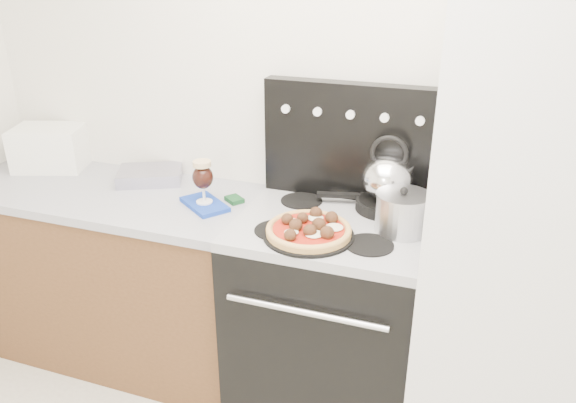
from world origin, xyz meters
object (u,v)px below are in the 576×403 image
at_px(fridge, 521,245).
at_px(oven_mitt, 205,204).
at_px(beer_glass, 203,182).
at_px(skillet, 385,205).
at_px(stove_body, 329,321).
at_px(pizza_pan, 309,235).
at_px(stock_pot, 402,214).
at_px(toaster_oven, 50,147).
at_px(pizza, 309,228).
at_px(tea_kettle, 388,174).
at_px(base_cabinet, 117,276).

bearing_deg(fridge, oven_mitt, 178.81).
distance_m(beer_glass, skillet, 0.77).
relative_size(stove_body, beer_glass, 4.57).
bearing_deg(pizza_pan, skillet, 56.00).
distance_m(stove_body, stock_pot, 0.61).
bearing_deg(oven_mitt, beer_glass, 0.00).
distance_m(toaster_oven, skillet, 1.70).
xyz_separation_m(pizza_pan, pizza, (0.00, 0.00, 0.03)).
xyz_separation_m(oven_mitt, stock_pot, (0.84, 0.01, 0.08)).
distance_m(stove_body, pizza_pan, 0.51).
relative_size(toaster_oven, pizza, 1.04).
height_order(oven_mitt, skillet, skillet).
bearing_deg(oven_mitt, fridge, -1.19).
distance_m(stove_body, skillet, 0.56).
bearing_deg(pizza_pan, stock_pot, 26.74).
distance_m(toaster_oven, oven_mitt, 0.98).
bearing_deg(fridge, tea_kettle, 158.30).
bearing_deg(stove_body, skillet, 46.20).
bearing_deg(stock_pot, pizza_pan, -153.26).
xyz_separation_m(base_cabinet, skillet, (1.28, 0.16, 0.51)).
bearing_deg(pizza, fridge, 9.79).
bearing_deg(stock_pot, stove_body, -178.49).
bearing_deg(tea_kettle, toaster_oven, -162.94).
height_order(fridge, toaster_oven, fridge).
xyz_separation_m(stove_body, stock_pot, (0.27, 0.01, 0.55)).
relative_size(toaster_oven, beer_glass, 1.74).
height_order(fridge, tea_kettle, fridge).
bearing_deg(pizza, oven_mitt, 163.27).
xyz_separation_m(beer_glass, tea_kettle, (0.75, 0.18, 0.06)).
bearing_deg(tea_kettle, stock_pot, -45.13).
relative_size(base_cabinet, stove_body, 1.65).
bearing_deg(pizza, stock_pot, 26.74).
relative_size(beer_glass, skillet, 0.78).
height_order(pizza, skillet, pizza).
bearing_deg(oven_mitt, toaster_oven, 169.18).
distance_m(oven_mitt, pizza, 0.54).
xyz_separation_m(toaster_oven, tea_kettle, (1.70, -0.00, 0.08)).
bearing_deg(skillet, fridge, -21.70).
xyz_separation_m(oven_mitt, skillet, (0.75, 0.18, 0.03)).
xyz_separation_m(fridge, toaster_oven, (-2.23, 0.21, 0.05)).
distance_m(toaster_oven, pizza, 1.51).
xyz_separation_m(base_cabinet, tea_kettle, (1.28, 0.16, 0.65)).
xyz_separation_m(tea_kettle, stock_pot, (0.09, -0.18, -0.09)).
bearing_deg(base_cabinet, beer_glass, -2.54).
distance_m(fridge, pizza, 0.76).
height_order(toaster_oven, skillet, toaster_oven).
xyz_separation_m(stove_body, oven_mitt, (-0.57, 0.00, 0.47)).
bearing_deg(pizza, toaster_oven, 167.07).
height_order(fridge, oven_mitt, fridge).
height_order(stove_body, pizza_pan, pizza_pan).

